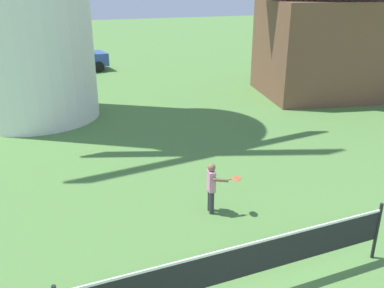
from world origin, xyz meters
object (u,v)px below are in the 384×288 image
player_far (212,185)px  chapel (337,18)px  tennis_net (243,262)px  parked_car_blue (70,58)px

player_far → chapel: chapel is taller
tennis_net → parked_car_blue: (-0.18, 19.56, 0.12)m
tennis_net → chapel: size_ratio=0.71×
tennis_net → player_far: size_ratio=4.76×
parked_car_blue → chapel: (10.15, -9.59, 2.47)m
tennis_net → chapel: chapel is taller
chapel → player_far: bearing=-141.3°
player_far → parked_car_blue: (-0.87, 17.02, 0.16)m
chapel → tennis_net: bearing=-135.0°
tennis_net → chapel: 14.34m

